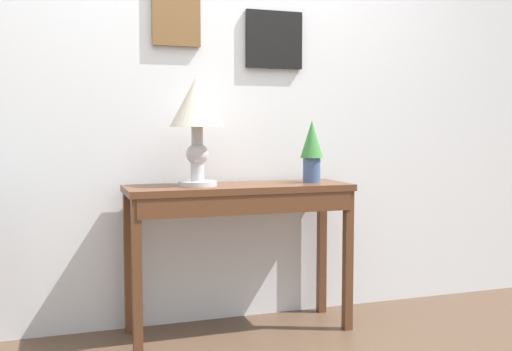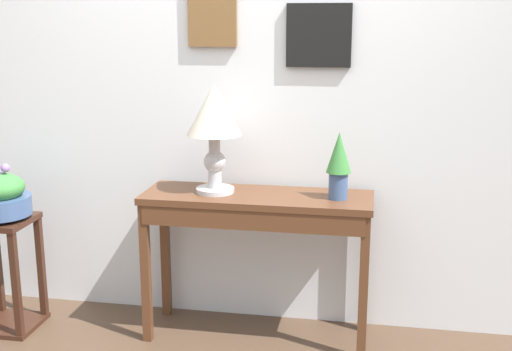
{
  "view_description": "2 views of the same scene",
  "coord_description": "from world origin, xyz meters",
  "px_view_note": "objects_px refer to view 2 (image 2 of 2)",
  "views": [
    {
      "loc": [
        -0.83,
        -1.98,
        1.09
      ],
      "look_at": [
        0.17,
        0.95,
        0.84
      ],
      "focal_mm": 42.08,
      "sensor_mm": 36.0,
      "label": 1
    },
    {
      "loc": [
        0.68,
        -2.21,
        1.68
      ],
      "look_at": [
        0.07,
        1.13,
        0.86
      ],
      "focal_mm": 46.26,
      "sensor_mm": 36.0,
      "label": 2
    }
  ],
  "objects_px": {
    "console_table": "(256,218)",
    "pedestal_stand_left": "(6,274)",
    "potted_plant_on_console": "(339,162)",
    "table_lamp": "(214,119)"
  },
  "relations": [
    {
      "from": "console_table",
      "to": "pedestal_stand_left",
      "type": "xyz_separation_m",
      "value": [
        -1.37,
        -0.13,
        -0.36
      ]
    },
    {
      "from": "console_table",
      "to": "pedestal_stand_left",
      "type": "distance_m",
      "value": 1.42
    },
    {
      "from": "table_lamp",
      "to": "pedestal_stand_left",
      "type": "xyz_separation_m",
      "value": [
        -1.14,
        -0.15,
        -0.86
      ]
    },
    {
      "from": "console_table",
      "to": "potted_plant_on_console",
      "type": "distance_m",
      "value": 0.52
    },
    {
      "from": "potted_plant_on_console",
      "to": "pedestal_stand_left",
      "type": "relative_size",
      "value": 0.54
    },
    {
      "from": "potted_plant_on_console",
      "to": "pedestal_stand_left",
      "type": "xyz_separation_m",
      "value": [
        -1.78,
        -0.14,
        -0.67
      ]
    },
    {
      "from": "potted_plant_on_console",
      "to": "pedestal_stand_left",
      "type": "height_order",
      "value": "potted_plant_on_console"
    },
    {
      "from": "console_table",
      "to": "potted_plant_on_console",
      "type": "xyz_separation_m",
      "value": [
        0.41,
        0.01,
        0.31
      ]
    },
    {
      "from": "table_lamp",
      "to": "potted_plant_on_console",
      "type": "relative_size",
      "value": 1.65
    },
    {
      "from": "potted_plant_on_console",
      "to": "table_lamp",
      "type": "bearing_deg",
      "value": 179.03
    }
  ]
}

